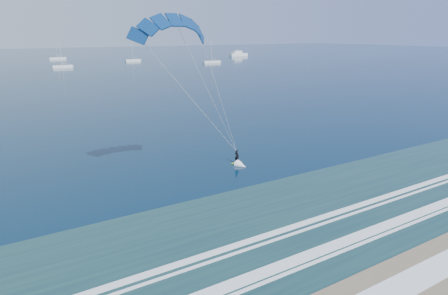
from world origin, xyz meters
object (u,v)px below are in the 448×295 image
Objects in this scene: kitesurfer_rig at (210,95)px; sailboat_3 at (62,66)px; sailboat_5 at (133,60)px; sailboat_6 at (212,62)px; motor_yacht at (238,54)px; sailboat_4 at (57,58)px.

kitesurfer_rig is 163.44m from sailboat_3.
kitesurfer_rig is at bearing -107.05° from sailboat_5.
kitesurfer_rig is at bearing -120.30° from sailboat_6.
sailboat_3 is 74.79m from sailboat_6.
sailboat_6 reaches higher than sailboat_3.
sailboat_6 is at bearing -136.16° from motor_yacht.
sailboat_6 is (-48.37, -46.45, -0.76)m from motor_yacht.
kitesurfer_rig reaches higher than motor_yacht.
sailboat_6 is at bearing -49.49° from sailboat_4.
kitesurfer_rig is 229.02m from sailboat_4.
motor_yacht is (137.18, 198.40, -7.98)m from kitesurfer_rig.
sailboat_3 reaches higher than sailboat_5.
sailboat_4 is 99.46m from sailboat_6.
sailboat_3 is 48.24m from sailboat_5.
sailboat_3 is at bearing -151.10° from sailboat_5.
motor_yacht is at bearing 43.84° from sailboat_6.
sailboat_4 reaches higher than motor_yacht.
kitesurfer_rig reaches higher than sailboat_5.
sailboat_5 is at bearing 72.95° from kitesurfer_rig.
sailboat_4 is at bearing 130.51° from sailboat_6.
sailboat_5 reaches higher than motor_yacht.
kitesurfer_rig is 1.39× the size of motor_yacht.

